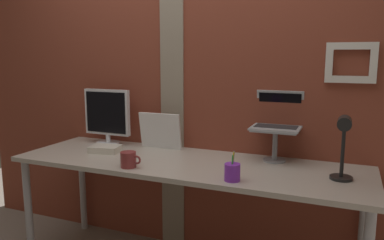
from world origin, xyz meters
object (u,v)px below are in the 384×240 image
Objects in this scene: monitor at (107,115)px; pen_cup at (232,172)px; coffee_mug at (129,160)px; laptop at (278,117)px; desk_lamp at (343,141)px; whiteboard_panel at (160,131)px.

monitor is 1.22m from pen_cup.
monitor reaches higher than coffee_mug.
laptop is 0.60m from pen_cup.
laptop is 0.97m from coffee_mug.
pen_cup is at bearing -104.31° from laptop.
laptop reaches higher than desk_lamp.
coffee_mug is (-1.18, -0.19, -0.17)m from desk_lamp.
coffee_mug is at bearing -145.42° from laptop.
monitor reaches higher than desk_lamp.
whiteboard_panel is at bearing -176.79° from laptop.
coffee_mug is at bearing -170.78° from desk_lamp.
monitor is 1.30× the size of whiteboard_panel.
coffee_mug is (-0.64, -0.00, -0.00)m from pen_cup.
desk_lamp is (1.65, -0.28, -0.00)m from monitor.
laptop is 2.27× the size of coffee_mug.
desk_lamp reaches higher than pen_cup.
desk_lamp is (1.22, -0.30, 0.09)m from whiteboard_panel.
laptop is 0.83m from whiteboard_panel.
monitor is 1.15× the size of desk_lamp.
laptop reaches higher than pen_cup.
whiteboard_panel is (-0.82, -0.05, -0.14)m from laptop.
pen_cup is 1.23× the size of coffee_mug.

